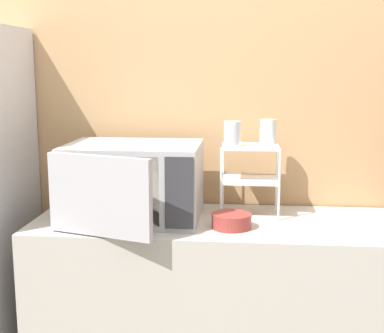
# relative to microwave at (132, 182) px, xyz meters

# --- Properties ---
(wall_back) EXTENTS (8.00, 0.06, 2.60)m
(wall_back) POSITION_rel_microwave_xyz_m (0.37, 0.34, 0.20)
(wall_back) COLOR tan
(wall_back) RESTS_ON ground_plane
(counter) EXTENTS (1.59, 0.58, 0.94)m
(counter) POSITION_rel_microwave_xyz_m (0.37, 0.01, -0.63)
(counter) COLOR #B7B2A8
(counter) RESTS_ON ground_plane
(microwave) EXTENTS (0.58, 0.57, 0.33)m
(microwave) POSITION_rel_microwave_xyz_m (0.00, 0.00, 0.00)
(microwave) COLOR #ADADB2
(microwave) RESTS_ON counter
(dish_rack) EXTENTS (0.26, 0.20, 0.31)m
(dish_rack) POSITION_rel_microwave_xyz_m (0.51, 0.13, 0.06)
(dish_rack) COLOR white
(dish_rack) RESTS_ON counter
(glass_front_left) EXTENTS (0.07, 0.07, 0.11)m
(glass_front_left) POSITION_rel_microwave_xyz_m (0.43, 0.08, 0.21)
(glass_front_left) COLOR silver
(glass_front_left) RESTS_ON dish_rack
(glass_back_right) EXTENTS (0.07, 0.07, 0.11)m
(glass_back_right) POSITION_rel_microwave_xyz_m (0.58, 0.18, 0.21)
(glass_back_right) COLOR silver
(glass_back_right) RESTS_ON dish_rack
(bowl) EXTENTS (0.16, 0.16, 0.06)m
(bowl) POSITION_rel_microwave_xyz_m (0.43, -0.09, -0.14)
(bowl) COLOR maroon
(bowl) RESTS_ON counter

